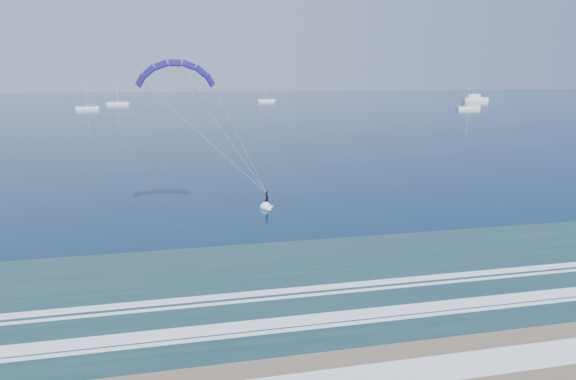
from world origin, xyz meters
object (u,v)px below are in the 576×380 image
(kitesurfer_rig, at_px, (225,134))
(sailboat_1, at_px, (87,108))
(sailboat_3, at_px, (266,100))
(sailboat_2, at_px, (118,103))
(sailboat_4, at_px, (468,108))
(motor_yacht, at_px, (475,99))

(kitesurfer_rig, relative_size, sailboat_1, 1.31)
(sailboat_1, relative_size, sailboat_3, 0.97)
(sailboat_1, xyz_separation_m, sailboat_2, (8.32, 37.02, 0.01))
(sailboat_1, height_order, sailboat_4, sailboat_4)
(motor_yacht, distance_m, sailboat_4, 75.29)
(motor_yacht, distance_m, sailboat_2, 184.57)
(sailboat_2, bearing_deg, sailboat_4, -26.27)
(motor_yacht, relative_size, sailboat_4, 1.06)
(sailboat_2, height_order, sailboat_4, sailboat_2)
(sailboat_3, bearing_deg, sailboat_1, -148.42)
(kitesurfer_rig, bearing_deg, sailboat_3, 78.86)
(kitesurfer_rig, relative_size, motor_yacht, 1.11)
(motor_yacht, bearing_deg, sailboat_3, 168.90)
(sailboat_1, bearing_deg, sailboat_3, 31.58)
(sailboat_1, bearing_deg, motor_yacht, 8.61)
(motor_yacht, relative_size, sailboat_2, 1.05)
(sailboat_3, bearing_deg, sailboat_4, -51.04)
(sailboat_1, height_order, sailboat_2, sailboat_2)
(sailboat_4, bearing_deg, sailboat_3, 128.96)
(sailboat_4, bearing_deg, sailboat_1, 167.58)
(kitesurfer_rig, relative_size, sailboat_2, 1.16)
(kitesurfer_rig, height_order, sailboat_1, kitesurfer_rig)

